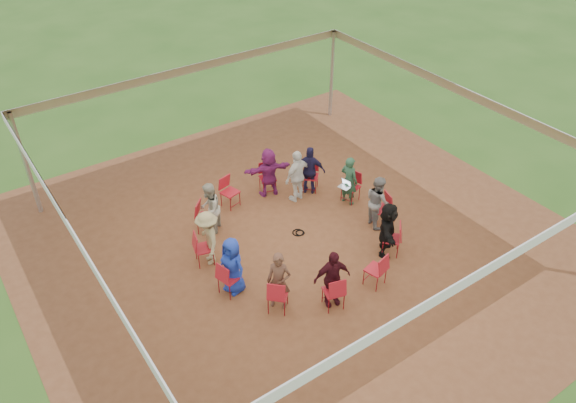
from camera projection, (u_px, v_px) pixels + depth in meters
ground at (296, 241)px, 14.29m from camera, size 80.00×80.00×0.00m
dirt_patch at (296, 241)px, 14.28m from camera, size 13.00×13.00×0.00m
tent at (297, 163)px, 12.89m from camera, size 10.33×10.33×3.00m
chair_0 at (351, 187)px, 15.47m from camera, size 0.53×0.52×0.90m
chair_1 at (310, 177)px, 15.89m from camera, size 0.61×0.61×0.90m
chair_2 at (268, 178)px, 15.81m from camera, size 0.52×0.53×0.90m
chair_3 at (230, 193)px, 15.25m from camera, size 0.52×0.53×0.90m
chair_4 at (206, 217)px, 14.37m from camera, size 0.61×0.61×0.90m
chair_5 at (204, 248)px, 13.39m from camera, size 0.53×0.52×0.90m
chair_6 at (229, 278)px, 12.58m from camera, size 0.53×0.52×0.90m
chair_7 at (278, 294)px, 12.15m from camera, size 0.61×0.61×0.90m
chair_8 at (333, 291)px, 12.23m from camera, size 0.52×0.53×0.90m
chair_9 at (375, 270)px, 12.79m from camera, size 0.52×0.53×0.90m
chair_10 at (391, 239)px, 13.68m from camera, size 0.61×0.61×0.90m
chair_11 at (381, 209)px, 14.66m from camera, size 0.53×0.52×0.90m
person_seated_0 at (349, 180)px, 15.22m from camera, size 0.47×0.60×1.45m
person_seated_1 at (310, 170)px, 15.63m from camera, size 0.91×0.91×1.45m
person_seated_2 at (269, 172)px, 15.55m from camera, size 1.43×0.84×1.45m
person_seated_3 at (210, 209)px, 14.18m from camera, size 0.79×0.79×1.45m
person_seated_4 at (208, 238)px, 13.25m from camera, size 0.69×1.03×1.45m
person_seated_5 at (232, 266)px, 12.48m from camera, size 0.57×0.79×1.45m
person_seated_6 at (279, 281)px, 12.08m from camera, size 0.62×0.62×1.45m
person_seated_7 at (332, 278)px, 12.16m from camera, size 0.94×0.64×1.45m
person_seated_8 at (387, 229)px, 13.53m from camera, size 1.31×1.31×1.45m
person_seated_9 at (378, 201)px, 14.46m from camera, size 0.58×0.79×1.45m
standing_person at (298, 176)px, 15.32m from camera, size 0.99×0.65×1.55m
cable_coil at (299, 233)px, 14.54m from camera, size 0.38×0.38×0.03m
laptop at (345, 185)px, 15.15m from camera, size 0.31×0.36×0.21m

